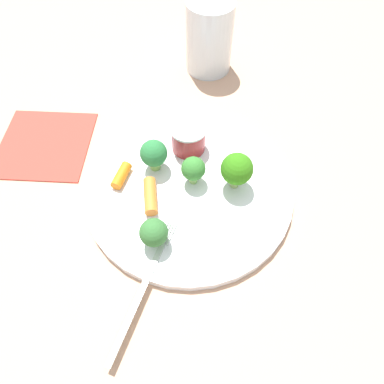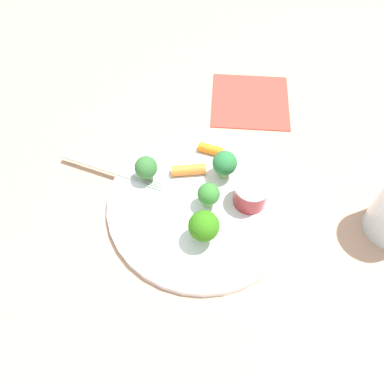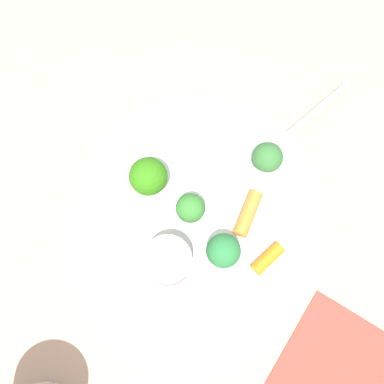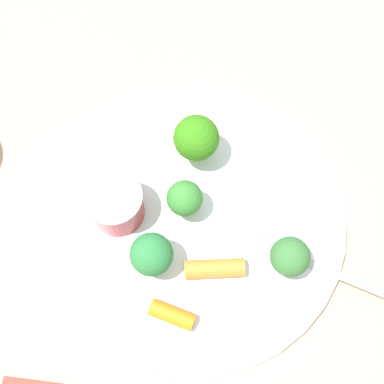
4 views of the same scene
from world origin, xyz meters
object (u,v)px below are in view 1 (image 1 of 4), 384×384
object	(u,v)px
broccoli_floret_0	(156,154)
carrot_stick_1	(153,196)
broccoli_floret_1	(239,168)
fork	(148,284)
carrot_stick_0	(124,176)
broccoli_floret_3	(157,233)
plate	(191,188)
sauce_cup	(193,138)
broccoli_floret_2	(196,169)
drinking_glass	(211,37)
napkin	(47,144)

from	to	relation	value
broccoli_floret_0	carrot_stick_1	world-z (taller)	broccoli_floret_0
broccoli_floret_0	broccoli_floret_1	bearing A→B (deg)	-15.86
broccoli_floret_0	fork	size ratio (longest dim) A/B	0.29
broccoli_floret_0	fork	bearing A→B (deg)	-91.76
broccoli_floret_0	carrot_stick_0	bearing A→B (deg)	-156.98
broccoli_floret_3	broccoli_floret_0	bearing A→B (deg)	92.47
broccoli_floret_0	carrot_stick_1	bearing A→B (deg)	-94.23
plate	fork	distance (m)	0.14
sauce_cup	carrot_stick_0	world-z (taller)	sauce_cup
sauce_cup	broccoli_floret_2	xyz separation A→B (m)	(0.00, -0.06, 0.01)
sauce_cup	broccoli_floret_2	size ratio (longest dim) A/B	1.15
sauce_cup	broccoli_floret_0	size ratio (longest dim) A/B	1.03
broccoli_floret_1	broccoli_floret_3	distance (m)	0.13
broccoli_floret_1	broccoli_floret_3	xyz separation A→B (m)	(-0.10, -0.08, -0.01)
drinking_glass	fork	bearing A→B (deg)	-102.31
plate	sauce_cup	distance (m)	0.07
sauce_cup	drinking_glass	world-z (taller)	drinking_glass
sauce_cup	carrot_stick_1	distance (m)	0.10
drinking_glass	broccoli_floret_1	bearing A→B (deg)	-84.84
broccoli_floret_3	carrot_stick_1	distance (m)	0.06
broccoli_floret_3	napkin	bearing A→B (deg)	135.77
carrot_stick_1	drinking_glass	xyz separation A→B (m)	(0.08, 0.28, 0.04)
sauce_cup	broccoli_floret_2	bearing A→B (deg)	-88.08
carrot_stick_0	carrot_stick_1	xyz separation A→B (m)	(0.04, -0.03, 0.00)
broccoli_floret_3	drinking_glass	size ratio (longest dim) A/B	0.37
broccoli_floret_2	plate	bearing A→B (deg)	-127.73
broccoli_floret_2	napkin	xyz separation A→B (m)	(-0.21, 0.08, -0.04)
plate	broccoli_floret_3	world-z (taller)	broccoli_floret_3
broccoli_floret_2	sauce_cup	bearing A→B (deg)	91.92
plate	fork	world-z (taller)	fork
plate	broccoli_floret_3	xyz separation A→B (m)	(-0.04, -0.08, 0.03)
broccoli_floret_0	broccoli_floret_2	bearing A→B (deg)	-25.20
broccoli_floret_0	drinking_glass	size ratio (longest dim) A/B	0.42
broccoli_floret_0	drinking_glass	bearing A→B (deg)	70.65
carrot_stick_0	drinking_glass	distance (m)	0.27
broccoli_floret_0	broccoli_floret_1	xyz separation A→B (m)	(0.10, -0.03, 0.01)
broccoli_floret_3	carrot_stick_1	bearing A→B (deg)	98.16
sauce_cup	drinking_glass	bearing A→B (deg)	80.69
broccoli_floret_2	broccoli_floret_3	size ratio (longest dim) A/B	1.02
carrot_stick_1	fork	world-z (taller)	carrot_stick_1
broccoli_floret_2	broccoli_floret_3	bearing A→B (deg)	-117.51
broccoli_floret_2	napkin	bearing A→B (deg)	160.21
sauce_cup	broccoli_floret_3	size ratio (longest dim) A/B	1.16
plate	carrot_stick_1	bearing A→B (deg)	-157.36
broccoli_floret_2	carrot_stick_1	size ratio (longest dim) A/B	0.85
broccoli_floret_2	napkin	world-z (taller)	broccoli_floret_2
carrot_stick_1	plate	bearing A→B (deg)	22.64
plate	carrot_stick_1	xyz separation A→B (m)	(-0.05, -0.02, 0.01)
napkin	broccoli_floret_0	bearing A→B (deg)	-18.04
broccoli_floret_2	carrot_stick_1	bearing A→B (deg)	-153.05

